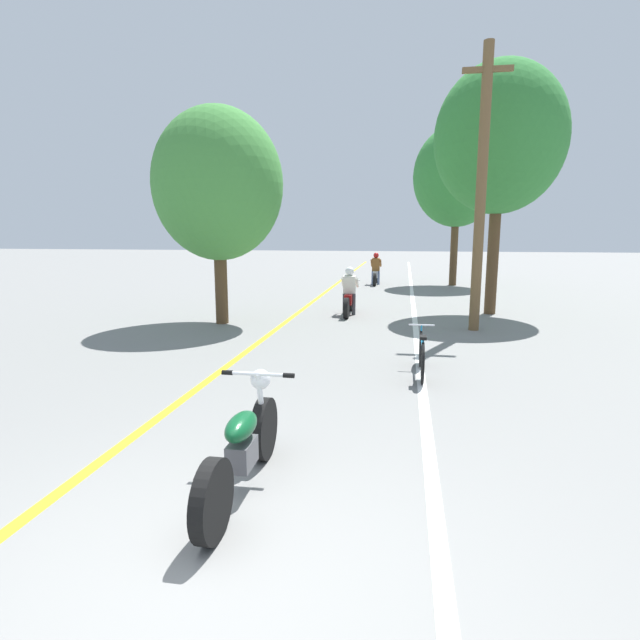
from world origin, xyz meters
TOP-DOWN VIEW (x-y plane):
  - ground_plane at (0.00, 0.00)m, footprint 120.00×120.00m
  - lane_stripe_center at (-1.70, 13.18)m, footprint 0.14×48.00m
  - lane_stripe_edge at (1.66, 13.18)m, footprint 0.14×48.00m
  - utility_pole at (3.04, 9.46)m, footprint 1.10×0.24m
  - roadside_tree_right_near at (3.82, 12.07)m, footprint 3.55×3.19m
  - roadside_tree_right_far at (3.47, 19.96)m, footprint 3.75×3.38m
  - roadside_tree_left at (-3.29, 9.31)m, footprint 3.26×2.94m
  - motorcycle_foreground at (-0.05, 1.22)m, footprint 0.73×2.08m
  - motorcycle_rider_lead at (-0.19, 11.24)m, footprint 0.50×2.00m
  - motorcycle_rider_far at (0.07, 19.75)m, footprint 0.50×2.08m
  - bicycle_parked at (1.66, 5.34)m, footprint 0.44×1.69m

SIDE VIEW (x-z plane):
  - ground_plane at x=0.00m, z-range 0.00..0.00m
  - lane_stripe_center at x=-1.70m, z-range 0.00..0.01m
  - lane_stripe_edge at x=1.66m, z-range 0.00..0.01m
  - bicycle_parked at x=1.66m, z-range -0.03..0.74m
  - motorcycle_foreground at x=-0.05m, z-range -0.07..0.92m
  - motorcycle_rider_lead at x=-0.19m, z-range -0.16..1.21m
  - motorcycle_rider_far at x=0.07m, z-range -0.17..1.26m
  - utility_pole at x=3.04m, z-range 0.09..6.58m
  - roadside_tree_left at x=-3.29m, z-range 0.80..6.18m
  - roadside_tree_right_far at x=3.47m, z-range 1.26..8.12m
  - roadside_tree_right_near at x=3.82m, z-range 1.39..8.30m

